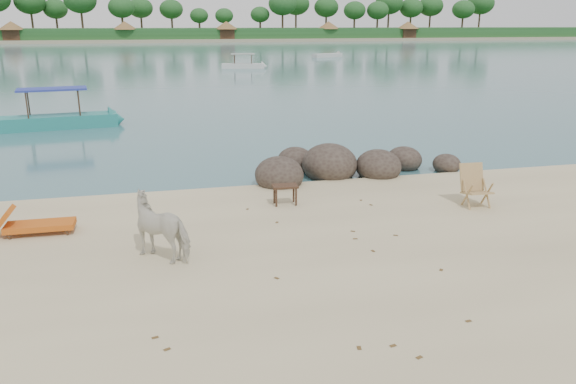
# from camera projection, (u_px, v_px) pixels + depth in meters

# --- Properties ---
(water) EXTENTS (400.00, 400.00, 0.00)m
(water) POSITION_uv_depth(u_px,v_px,m) (166.00, 50.00, 93.86)
(water) COLOR #36656D
(water) RESTS_ON ground
(far_shore) EXTENTS (420.00, 90.00, 1.40)m
(far_shore) POSITION_uv_depth(u_px,v_px,m) (158.00, 38.00, 168.37)
(far_shore) COLOR tan
(far_shore) RESTS_ON ground
(far_scenery) EXTENTS (420.00, 18.00, 9.50)m
(far_scenery) POSITION_uv_depth(u_px,v_px,m) (160.00, 28.00, 136.45)
(far_scenery) COLOR #1E4C1E
(far_scenery) RESTS_ON ground
(boulders) EXTENTS (6.51, 3.09, 1.23)m
(boulders) POSITION_uv_depth(u_px,v_px,m) (339.00, 166.00, 16.83)
(boulders) COLOR #322721
(boulders) RESTS_ON ground
(cow) EXTENTS (1.54, 1.47, 1.23)m
(cow) POSITION_uv_depth(u_px,v_px,m) (164.00, 227.00, 10.73)
(cow) COLOR silver
(cow) RESTS_ON ground
(side_table) EXTENTS (0.63, 0.42, 0.49)m
(side_table) POSITION_uv_depth(u_px,v_px,m) (285.00, 196.00, 13.91)
(side_table) COLOR black
(side_table) RESTS_ON ground
(lounge_chair) EXTENTS (1.77, 0.64, 0.53)m
(lounge_chair) POSITION_uv_depth(u_px,v_px,m) (40.00, 223.00, 11.99)
(lounge_chair) COLOR #BE5016
(lounge_chair) RESTS_ON ground
(deck_chair) EXTENTS (0.69, 0.75, 1.02)m
(deck_chair) POSITION_uv_depth(u_px,v_px,m) (478.00, 188.00, 13.69)
(deck_chair) COLOR tan
(deck_chair) RESTS_ON ground
(boat_near) EXTENTS (5.86, 2.04, 2.80)m
(boat_near) POSITION_uv_depth(u_px,v_px,m) (53.00, 95.00, 24.10)
(boat_near) COLOR #227F7A
(boat_near) RESTS_ON water
(boat_mid) EXTENTS (4.90, 1.96, 2.35)m
(boat_mid) POSITION_uv_depth(u_px,v_px,m) (243.00, 56.00, 56.26)
(boat_mid) COLOR silver
(boat_mid) RESTS_ON water
(boat_far) EXTENTS (5.00, 2.94, 0.58)m
(boat_far) POSITION_uv_depth(u_px,v_px,m) (327.00, 55.00, 74.50)
(boat_far) COLOR beige
(boat_far) RESTS_ON water
(dead_leaves) EXTENTS (7.19, 6.93, 0.00)m
(dead_leaves) POSITION_uv_depth(u_px,v_px,m) (352.00, 266.00, 10.51)
(dead_leaves) COLOR brown
(dead_leaves) RESTS_ON ground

